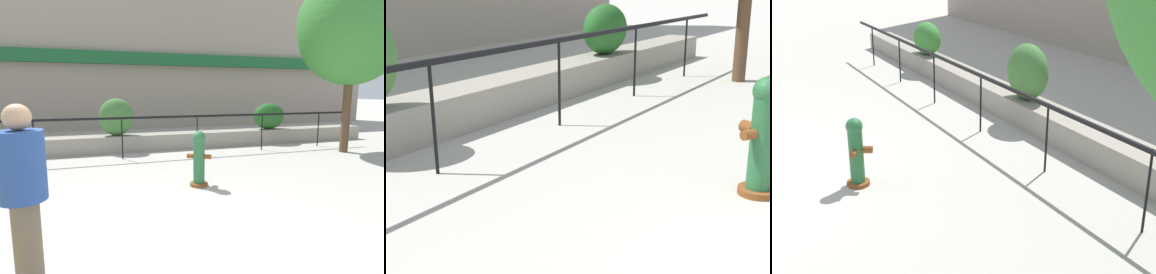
# 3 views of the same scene
# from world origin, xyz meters

# --- Properties ---
(ground_plane) EXTENTS (120.00, 120.00, 0.00)m
(ground_plane) POSITION_xyz_m (0.00, 0.00, 0.00)
(ground_plane) COLOR #B2ADA3
(building_facade) EXTENTS (30.00, 1.36, 8.00)m
(building_facade) POSITION_xyz_m (0.00, 11.98, 3.99)
(building_facade) COLOR gray
(building_facade) RESTS_ON ground
(planter_wall_low) EXTENTS (18.00, 0.70, 0.50)m
(planter_wall_low) POSITION_xyz_m (0.00, 6.00, 0.25)
(planter_wall_low) COLOR gray
(planter_wall_low) RESTS_ON ground
(fence_railing_segment) EXTENTS (15.00, 0.05, 1.15)m
(fence_railing_segment) POSITION_xyz_m (-0.00, 4.90, 1.02)
(fence_railing_segment) COLOR black
(fence_railing_segment) RESTS_ON ground
(hedge_bush_1) EXTENTS (1.04, 0.70, 1.12)m
(hedge_bush_1) POSITION_xyz_m (-0.06, 6.00, 1.06)
(hedge_bush_1) COLOR #427538
(hedge_bush_1) RESTS_ON planter_wall_low
(hedge_bush_2) EXTENTS (1.18, 0.65, 0.91)m
(hedge_bush_2) POSITION_xyz_m (5.22, 6.00, 0.96)
(hedge_bush_2) COLOR #235B23
(hedge_bush_2) RESTS_ON planter_wall_low
(fire_hydrant) EXTENTS (0.48, 0.49, 1.08)m
(fire_hydrant) POSITION_xyz_m (1.22, 2.07, 0.55)
(fire_hydrant) COLOR brown
(fire_hydrant) RESTS_ON ground
(street_tree) EXTENTS (3.19, 2.87, 5.36)m
(street_tree) POSITION_xyz_m (6.50, 3.85, 3.67)
(street_tree) COLOR brown
(street_tree) RESTS_ON ground
(pedestrian) EXTENTS (0.42, 0.42, 1.73)m
(pedestrian) POSITION_xyz_m (-1.29, -0.41, 0.99)
(pedestrian) COLOR brown
(pedestrian) RESTS_ON ground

